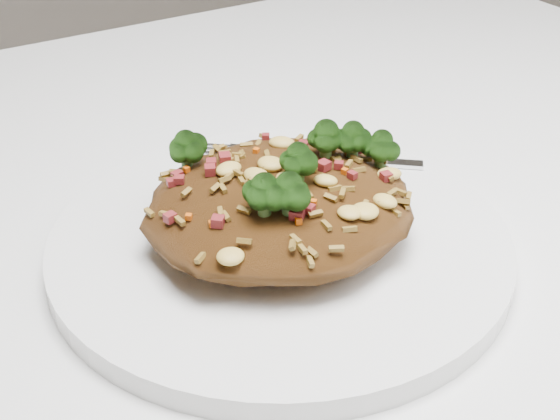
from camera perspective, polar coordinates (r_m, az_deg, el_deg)
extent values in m
cube|color=white|center=(0.44, -13.45, -8.70)|extent=(1.20, 0.80, 0.04)
cylinder|color=brown|center=(1.12, 9.36, -3.90)|extent=(0.06, 0.06, 0.71)
cylinder|color=white|center=(0.45, 0.00, -2.37)|extent=(0.26, 0.26, 0.01)
ellipsoid|color=brown|center=(0.43, 0.00, 0.40)|extent=(0.15, 0.14, 0.04)
ellipsoid|color=#103306|center=(0.45, 5.35, 5.26)|extent=(0.02, 0.02, 0.02)
ellipsoid|color=#103306|center=(0.45, -6.88, 4.56)|extent=(0.02, 0.02, 0.02)
ellipsoid|color=#103306|center=(0.42, 1.34, 3.67)|extent=(0.02, 0.02, 0.02)
ellipsoid|color=#103306|center=(0.44, 3.39, 5.29)|extent=(0.02, 0.02, 0.02)
ellipsoid|color=#103306|center=(0.39, 0.67, 1.31)|extent=(0.02, 0.02, 0.02)
ellipsoid|color=#103306|center=(0.45, 7.44, 4.63)|extent=(0.02, 0.02, 0.02)
ellipsoid|color=#103306|center=(0.39, -1.15, 1.28)|extent=(0.02, 0.02, 0.02)
cube|color=silver|center=(0.52, 6.65, 3.53)|extent=(0.08, 0.07, 0.00)
cube|color=silver|center=(0.53, -3.99, 4.24)|extent=(0.04, 0.04, 0.00)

